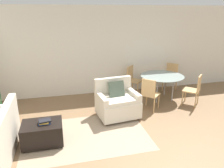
{
  "coord_description": "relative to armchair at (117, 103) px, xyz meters",
  "views": [
    {
      "loc": [
        -1.5,
        -3.25,
        2.58
      ],
      "look_at": [
        -0.18,
        2.03,
        0.75
      ],
      "focal_mm": 35.0,
      "sensor_mm": 36.0,
      "label": 1
    }
  ],
  "objects": [
    {
      "name": "book_stack",
      "position": [
        -1.72,
        -0.83,
        0.12
      ],
      "size": [
        0.26,
        0.21,
        0.08
      ],
      "color": "#2D478C",
      "rests_on": "ottoman"
    },
    {
      "name": "potted_plant",
      "position": [
        -2.75,
        0.2,
        -0.17
      ],
      "size": [
        0.41,
        0.41,
        1.08
      ],
      "color": "maroon",
      "rests_on": "ground_plane"
    },
    {
      "name": "dining_chair_near_right",
      "position": [
        2.3,
        0.14,
        0.14
      ],
      "size": [
        0.59,
        0.59,
        0.9
      ],
      "color": "tan",
      "rests_on": "ground_plane"
    },
    {
      "name": "ottoman",
      "position": [
        -1.78,
        -0.81,
        -0.13
      ],
      "size": [
        0.79,
        0.58,
        0.46
      ],
      "color": "black",
      "rests_on": "ground_plane"
    },
    {
      "name": "dining_chair_far_left",
      "position": [
        0.94,
        1.5,
        0.14
      ],
      "size": [
        0.59,
        0.59,
        0.9
      ],
      "color": "tan",
      "rests_on": "ground_plane"
    },
    {
      "name": "tv_remote_primary",
      "position": [
        -1.71,
        -0.72,
        0.09
      ],
      "size": [
        0.1,
        0.16,
        0.01
      ],
      "color": "#333338",
      "rests_on": "ottoman"
    },
    {
      "name": "ground_plane",
      "position": [
        0.15,
        -1.64,
        -0.38
      ],
      "size": [
        20.0,
        20.0,
        0.0
      ],
      "primitive_type": "plane",
      "color": "brown"
    },
    {
      "name": "dining_table",
      "position": [
        1.62,
        0.82,
        0.3
      ],
      "size": [
        1.29,
        1.29,
        0.74
      ],
      "color": "#8C9E99",
      "rests_on": "ground_plane"
    },
    {
      "name": "dining_chair_far_right",
      "position": [
        2.3,
        1.5,
        0.14
      ],
      "size": [
        0.59,
        0.59,
        0.9
      ],
      "color": "tan",
      "rests_on": "ground_plane"
    },
    {
      "name": "area_rug",
      "position": [
        -0.89,
        -0.73,
        -0.37
      ],
      "size": [
        2.64,
        1.76,
        0.01
      ],
      "color": "gray",
      "rests_on": "ground_plane"
    },
    {
      "name": "armchair",
      "position": [
        0.0,
        0.0,
        0.0
      ],
      "size": [
        1.06,
        0.91,
        0.96
      ],
      "color": "beige",
      "rests_on": "ground_plane"
    },
    {
      "name": "dining_chair_near_left",
      "position": [
        0.94,
        0.14,
        0.14
      ],
      "size": [
        0.59,
        0.59,
        0.9
      ],
      "color": "tan",
      "rests_on": "ground_plane"
    },
    {
      "name": "wall_back",
      "position": [
        0.15,
        1.84,
        1.0
      ],
      "size": [
        12.0,
        0.06,
        2.75
      ],
      "color": "silver",
      "rests_on": "ground_plane"
    }
  ]
}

